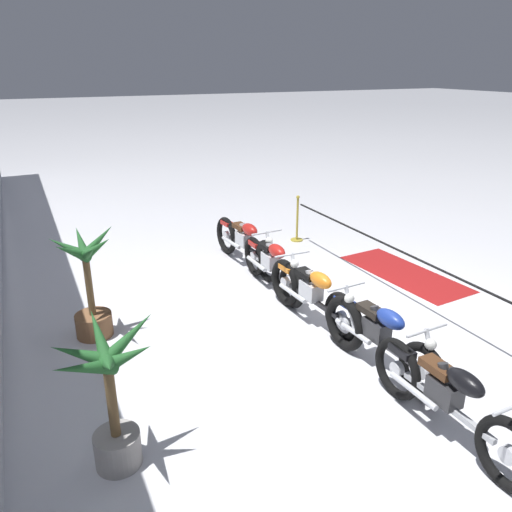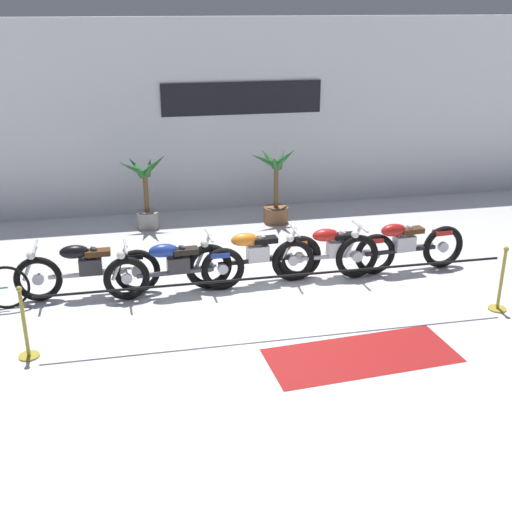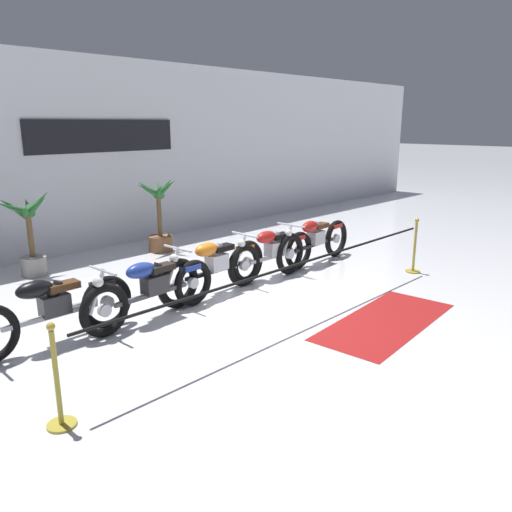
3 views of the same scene
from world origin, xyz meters
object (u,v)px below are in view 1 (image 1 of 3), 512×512
(motorcycle_red_4, at_px, (245,243))
(floor_banner, at_px, (404,273))
(motorcycle_orange_2, at_px, (313,296))
(stanchion_mid_left, at_px, (297,225))
(motorcycle_blue_1, at_px, (379,335))
(potted_palm_left_of_row, at_px, (111,400))
(motorcycle_red_3, at_px, (272,265))
(motorcycle_black_0, at_px, (448,399))
(potted_palm_right_of_row, at_px, (89,289))
(stanchion_far_left, at_px, (464,294))

(motorcycle_red_4, distance_m, floor_banner, 3.13)
(motorcycle_orange_2, bearing_deg, stanchion_mid_left, -26.57)
(motorcycle_blue_1, distance_m, potted_palm_left_of_row, 3.48)
(motorcycle_red_4, xyz_separation_m, potted_palm_left_of_row, (-4.26, 3.34, 0.30))
(motorcycle_red_4, bearing_deg, motorcycle_red_3, 178.21)
(motorcycle_black_0, xyz_separation_m, potted_palm_right_of_row, (3.85, 3.05, 0.27))
(motorcycle_red_4, xyz_separation_m, stanchion_far_left, (-3.85, -1.70, 0.21))
(stanchion_mid_left, bearing_deg, motorcycle_red_3, 140.68)
(stanchion_far_left, bearing_deg, motorcycle_blue_1, 94.22)
(motorcycle_blue_1, bearing_deg, motorcycle_orange_2, 7.12)
(motorcycle_blue_1, relative_size, motorcycle_red_4, 0.94)
(motorcycle_black_0, distance_m, stanchion_far_left, 2.35)
(potted_palm_left_of_row, relative_size, stanchion_mid_left, 1.52)
(motorcycle_red_4, relative_size, stanchion_far_left, 0.35)
(potted_palm_left_of_row, bearing_deg, motorcycle_black_0, -108.76)
(motorcycle_orange_2, height_order, stanchion_far_left, stanchion_far_left)
(motorcycle_orange_2, bearing_deg, motorcycle_red_3, -0.99)
(motorcycle_black_0, xyz_separation_m, motorcycle_orange_2, (2.75, -0.03, -0.00))
(motorcycle_red_4, distance_m, potted_palm_left_of_row, 5.42)
(potted_palm_left_of_row, relative_size, stanchion_far_left, 0.23)
(potted_palm_right_of_row, bearing_deg, stanchion_far_left, -115.82)
(motorcycle_black_0, bearing_deg, floor_banner, -36.17)
(motorcycle_black_0, distance_m, motorcycle_blue_1, 1.40)
(potted_palm_left_of_row, bearing_deg, stanchion_far_left, -85.43)
(motorcycle_blue_1, relative_size, potted_palm_left_of_row, 1.44)
(potted_palm_left_of_row, bearing_deg, motorcycle_orange_2, -63.41)
(motorcycle_orange_2, bearing_deg, motorcycle_black_0, 179.30)
(motorcycle_orange_2, xyz_separation_m, motorcycle_red_4, (2.61, -0.06, 0.01))
(motorcycle_red_4, bearing_deg, stanchion_mid_left, -61.79)
(motorcycle_black_0, xyz_separation_m, motorcycle_red_3, (4.15, -0.06, -0.01))
(motorcycle_red_4, relative_size, stanchion_mid_left, 2.34)
(motorcycle_blue_1, bearing_deg, stanchion_mid_left, -18.08)
(motorcycle_black_0, xyz_separation_m, stanchion_mid_left, (6.27, -1.80, -0.12))
(stanchion_far_left, bearing_deg, motorcycle_orange_2, 54.89)
(motorcycle_orange_2, xyz_separation_m, stanchion_far_left, (-1.24, -1.76, 0.22))
(motorcycle_blue_1, relative_size, potted_palm_right_of_row, 1.37)
(motorcycle_red_3, height_order, stanchion_mid_left, stanchion_mid_left)
(motorcycle_black_0, distance_m, floor_banner, 4.59)
(motorcycle_blue_1, xyz_separation_m, motorcycle_red_4, (3.97, 0.11, 0.02))
(motorcycle_red_3, bearing_deg, floor_banner, -99.88)
(motorcycle_red_3, distance_m, stanchion_far_left, 3.17)
(stanchion_mid_left, bearing_deg, motorcycle_black_0, 164.01)
(motorcycle_blue_1, relative_size, motorcycle_red_3, 1.04)
(motorcycle_black_0, distance_m, motorcycle_red_4, 5.36)
(motorcycle_red_3, bearing_deg, stanchion_far_left, -146.65)
(motorcycle_black_0, bearing_deg, motorcycle_red_4, -1.02)
(motorcycle_blue_1, bearing_deg, motorcycle_black_0, 171.68)
(motorcycle_blue_1, xyz_separation_m, stanchion_mid_left, (4.88, -1.59, -0.11))
(motorcycle_blue_1, bearing_deg, floor_banner, -47.32)
(motorcycle_black_0, xyz_separation_m, motorcycle_red_4, (5.36, -0.10, 0.00))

